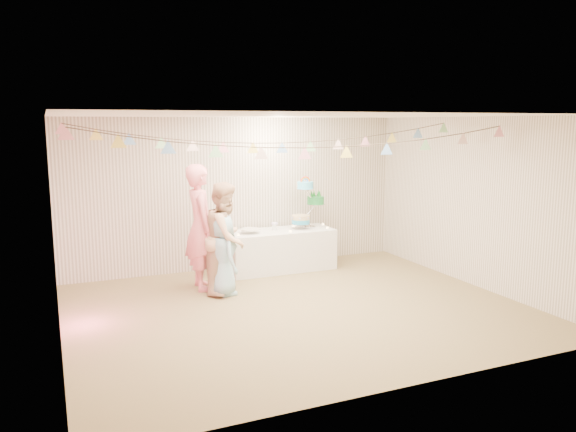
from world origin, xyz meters
name	(u,v)px	position (x,y,z in m)	size (l,w,h in m)	color
floor	(298,309)	(0.00, 0.00, 0.00)	(6.00, 6.00, 0.00)	brown
ceiling	(298,115)	(0.00, 0.00, 2.60)	(6.00, 6.00, 0.00)	white
back_wall	(239,193)	(0.00, 2.50, 1.30)	(6.00, 6.00, 0.00)	silver
front_wall	(409,256)	(0.00, -2.50, 1.30)	(6.00, 6.00, 0.00)	silver
left_wall	(54,232)	(-3.00, 0.00, 1.30)	(5.00, 5.00, 0.00)	silver
right_wall	(476,202)	(3.00, 0.00, 1.30)	(5.00, 5.00, 0.00)	silver
table	(280,250)	(0.58, 2.02, 0.34)	(1.84, 0.74, 0.69)	white
cake_stand	(308,200)	(1.13, 2.07, 1.17)	(0.75, 0.44, 0.84)	silver
cake_bottom	(301,220)	(0.98, 2.01, 0.84)	(0.31, 0.31, 0.15)	#2B9BCB
cake_middle	(315,203)	(1.31, 2.16, 1.11)	(0.27, 0.27, 0.22)	#1A7832
cake_top_tier	(306,189)	(1.07, 2.04, 1.38)	(0.25, 0.25, 0.19)	#50CCFE
platter	(250,229)	(0.02, 1.97, 0.76)	(0.33, 0.33, 0.02)	white
posy	(274,223)	(0.50, 2.07, 0.82)	(0.12, 0.12, 0.14)	white
person_adult_a	(201,227)	(-0.95, 1.47, 0.95)	(0.70, 0.46, 1.91)	pink
person_adult_b	(226,238)	(-0.65, 1.14, 0.83)	(0.81, 0.63, 1.66)	#DCAC87
person_child	(224,256)	(-0.73, 1.03, 0.59)	(0.58, 0.38, 1.18)	#99C6D9
bunting_back	(267,134)	(0.00, 1.10, 2.35)	(5.60, 1.10, 0.40)	pink
bunting_front	(305,138)	(0.00, -0.20, 2.32)	(5.60, 0.90, 0.36)	#72A5E5
tealight_0	(238,235)	(-0.22, 1.87, 0.70)	(0.04, 0.04, 0.03)	#FFD88C
tealight_1	(257,229)	(0.23, 2.20, 0.70)	(0.04, 0.04, 0.03)	#FFD88C
tealight_2	(290,231)	(0.68, 1.80, 0.70)	(0.04, 0.04, 0.03)	#FFD88C
tealight_3	(293,226)	(0.93, 2.24, 0.70)	(0.04, 0.04, 0.03)	#FFD88C
tealight_4	(327,228)	(1.40, 1.84, 0.70)	(0.04, 0.04, 0.03)	#FFD88C
tealight_5	(323,224)	(1.48, 2.17, 0.70)	(0.04, 0.04, 0.03)	#FFD88C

